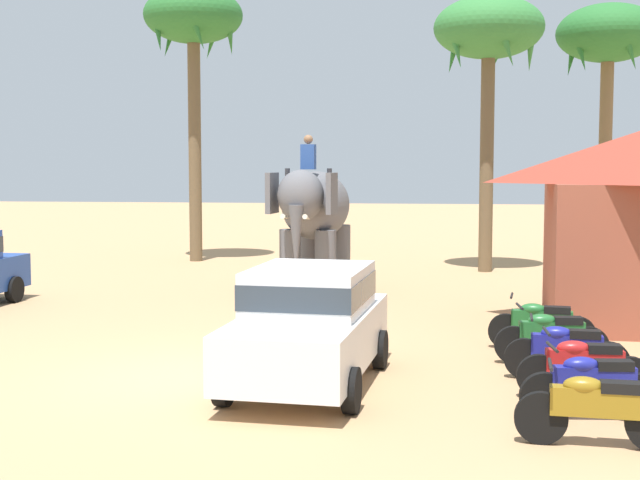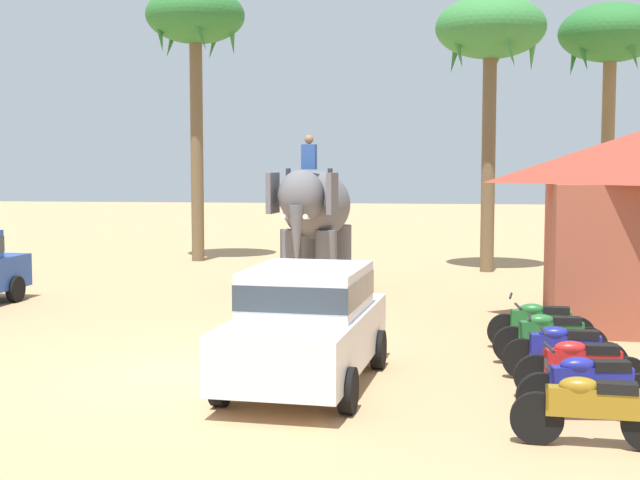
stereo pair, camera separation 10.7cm
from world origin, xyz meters
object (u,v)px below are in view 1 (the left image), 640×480
object	(u,v)px
motorcycle_nearest_camera	(596,407)
palm_tree_near_hut	(489,36)
elephant_with_mahout	(314,212)
palm_tree_left_of_road	(193,24)
motorcycle_mid_row	(584,366)
motorcycle_fourth_in_row	(566,349)
motorcycle_second_in_row	(593,384)
palm_tree_behind_elephant	(608,41)
motorcycle_end_of_row	(541,323)
motorcycle_far_in_row	(551,335)
car_sedan_foreground	(309,321)

from	to	relation	value
motorcycle_nearest_camera	palm_tree_near_hut	size ratio (longest dim) A/B	0.22
elephant_with_mahout	palm_tree_left_of_road	xyz separation A→B (m)	(-4.83, 6.50, 5.71)
motorcycle_mid_row	motorcycle_fourth_in_row	world-z (taller)	same
motorcycle_second_in_row	palm_tree_left_of_road	xyz separation A→B (m)	(-9.77, 17.10, 7.24)
elephant_with_mahout	palm_tree_behind_elephant	size ratio (longest dim) A/B	0.48
motorcycle_end_of_row	palm_tree_behind_elephant	xyz separation A→B (m)	(3.47, 13.46, 6.55)
elephant_with_mahout	palm_tree_near_hut	world-z (taller)	palm_tree_near_hut
motorcycle_end_of_row	palm_tree_near_hut	world-z (taller)	palm_tree_near_hut
motorcycle_fourth_in_row	palm_tree_near_hut	bearing A→B (deg)	91.85
palm_tree_left_of_road	motorcycle_mid_row	bearing A→B (deg)	-58.60
motorcycle_end_of_row	motorcycle_fourth_in_row	bearing A→B (deg)	-87.18
motorcycle_nearest_camera	motorcycle_fourth_in_row	distance (m)	3.11
motorcycle_second_in_row	palm_tree_near_hut	bearing A→B (deg)	91.68
motorcycle_fourth_in_row	palm_tree_left_of_road	size ratio (longest dim) A/B	0.20
elephant_with_mahout	motorcycle_end_of_row	xyz separation A→B (m)	(4.80, -6.42, -1.53)
motorcycle_mid_row	motorcycle_far_in_row	bearing A→B (deg)	94.27
motorcycle_nearest_camera	palm_tree_left_of_road	bearing A→B (deg)	117.91
car_sedan_foreground	motorcycle_end_of_row	distance (m)	4.63
palm_tree_behind_elephant	palm_tree_left_of_road	size ratio (longest dim) A/B	0.92
palm_tree_behind_elephant	motorcycle_mid_row	bearing A→B (deg)	-101.15
motorcycle_end_of_row	palm_tree_behind_elephant	distance (m)	15.37
motorcycle_far_in_row	motorcycle_mid_row	bearing A→B (deg)	-85.73
elephant_with_mahout	motorcycle_second_in_row	size ratio (longest dim) A/B	2.19
motorcycle_end_of_row	motorcycle_second_in_row	bearing A→B (deg)	-88.26
palm_tree_behind_elephant	palm_tree_near_hut	bearing A→B (deg)	-149.14
motorcycle_mid_row	motorcycle_end_of_row	distance (m)	3.19
motorcycle_mid_row	motorcycle_far_in_row	size ratio (longest dim) A/B	1.00
palm_tree_left_of_road	palm_tree_near_hut	bearing A→B (deg)	-10.46
motorcycle_second_in_row	motorcycle_end_of_row	size ratio (longest dim) A/B	1.00
car_sedan_foreground	motorcycle_second_in_row	xyz separation A→B (m)	(3.72, -1.30, -0.46)
palm_tree_behind_elephant	motorcycle_far_in_row	bearing A→B (deg)	-103.33
motorcycle_fourth_in_row	motorcycle_far_in_row	size ratio (longest dim) A/B	1.00
elephant_with_mahout	motorcycle_nearest_camera	bearing A→B (deg)	-67.69
motorcycle_second_in_row	motorcycle_far_in_row	xyz separation A→B (m)	(-0.10, 3.13, 0.00)
palm_tree_left_of_road	elephant_with_mahout	bearing A→B (deg)	-53.35
car_sedan_foreground	palm_tree_near_hut	bearing A→B (deg)	76.93
car_sedan_foreground	motorcycle_far_in_row	bearing A→B (deg)	26.86
car_sedan_foreground	motorcycle_nearest_camera	size ratio (longest dim) A/B	2.34
elephant_with_mahout	palm_tree_left_of_road	size ratio (longest dim) A/B	0.44
motorcycle_nearest_camera	motorcycle_second_in_row	xyz separation A→B (m)	(0.15, 1.06, 0.00)
elephant_with_mahout	motorcycle_far_in_row	world-z (taller)	elephant_with_mahout
motorcycle_mid_row	palm_tree_behind_elephant	world-z (taller)	palm_tree_behind_elephant
motorcycle_fourth_in_row	palm_tree_behind_elephant	xyz separation A→B (m)	(3.36, 15.60, 6.55)
palm_tree_near_hut	motorcycle_fourth_in_row	bearing A→B (deg)	-88.15
elephant_with_mahout	motorcycle_mid_row	xyz separation A→B (m)	(4.99, -9.60, -1.53)
car_sedan_foreground	motorcycle_second_in_row	bearing A→B (deg)	-19.20
motorcycle_mid_row	palm_tree_left_of_road	bearing A→B (deg)	121.40
elephant_with_mahout	motorcycle_far_in_row	distance (m)	9.03
elephant_with_mahout	palm_tree_left_of_road	distance (m)	9.91
motorcycle_mid_row	motorcycle_end_of_row	size ratio (longest dim) A/B	1.00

